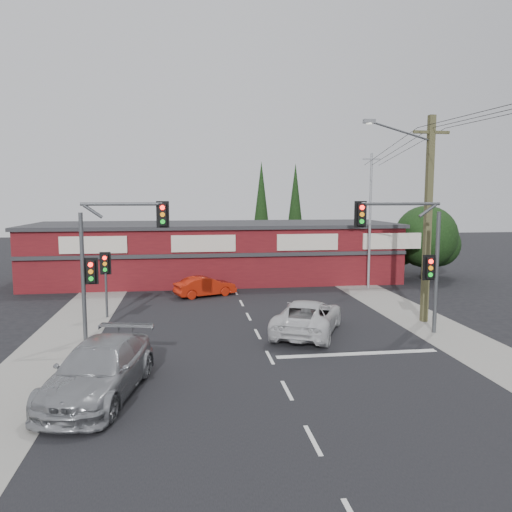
{
  "coord_description": "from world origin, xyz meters",
  "views": [
    {
      "loc": [
        -3.1,
        -19.8,
        6.17
      ],
      "look_at": [
        0.09,
        3.0,
        3.42
      ],
      "focal_mm": 35.0,
      "sensor_mm": 36.0,
      "label": 1
    }
  ],
  "objects": [
    {
      "name": "traffic_mast_left",
      "position": [
        -6.43,
        2.0,
        3.93
      ],
      "size": [
        3.77,
        0.27,
        5.97
      ],
      "color": "#47494C",
      "rests_on": "ground"
    },
    {
      "name": "traffic_mast_right",
      "position": [
        6.86,
        1.0,
        3.95
      ],
      "size": [
        3.96,
        0.27,
        5.97
      ],
      "color": "#47494C",
      "rests_on": "ground"
    },
    {
      "name": "pedestal_signal",
      "position": [
        -7.2,
        6.01,
        2.41
      ],
      "size": [
        0.55,
        0.27,
        3.38
      ],
      "color": "#47494C",
      "rests_on": "ground"
    },
    {
      "name": "road_strip",
      "position": [
        0.0,
        5.0,
        0.01
      ],
      "size": [
        14.0,
        70.0,
        0.01
      ],
      "primitive_type": "cube",
      "color": "black",
      "rests_on": "ground"
    },
    {
      "name": "red_sedan",
      "position": [
        -2.0,
        10.84,
        0.62
      ],
      "size": [
        4.0,
        2.61,
        1.25
      ],
      "primitive_type": "imported",
      "rotation": [
        0.0,
        0.0,
        1.95
      ],
      "color": "#B41E0B",
      "rests_on": "ground"
    },
    {
      "name": "lane_dashes",
      "position": [
        0.0,
        0.18,
        0.01
      ],
      "size": [
        0.12,
        37.97,
        0.01
      ],
      "color": "silver",
      "rests_on": "ground"
    },
    {
      "name": "verge_right",
      "position": [
        8.5,
        5.0,
        0.01
      ],
      "size": [
        3.0,
        70.0,
        0.02
      ],
      "primitive_type": "cube",
      "color": "gray",
      "rests_on": "ground"
    },
    {
      "name": "utility_pole",
      "position": [
        8.36,
        2.99,
        5.4
      ],
      "size": [
        4.38,
        0.59,
        10.0
      ],
      "color": "brown",
      "rests_on": "ground"
    },
    {
      "name": "verge_left",
      "position": [
        -8.5,
        5.0,
        0.01
      ],
      "size": [
        3.0,
        70.0,
        0.02
      ],
      "primitive_type": "cube",
      "color": "gray",
      "rests_on": "ground"
    },
    {
      "name": "conifer_near",
      "position": [
        3.5,
        24.0,
        5.48
      ],
      "size": [
        1.8,
        1.8,
        9.25
      ],
      "color": "#2D2116",
      "rests_on": "ground"
    },
    {
      "name": "shop_building",
      "position": [
        -0.99,
        16.99,
        2.13
      ],
      "size": [
        27.3,
        8.4,
        4.22
      ],
      "color": "#551116",
      "rests_on": "ground"
    },
    {
      "name": "steel_pole",
      "position": [
        9.0,
        12.0,
        4.7
      ],
      "size": [
        1.2,
        0.16,
        9.0
      ],
      "color": "gray",
      "rests_on": "ground"
    },
    {
      "name": "tree_cluster",
      "position": [
        14.69,
        15.44,
        2.9
      ],
      "size": [
        5.9,
        5.1,
        5.5
      ],
      "color": "#2D2116",
      "rests_on": "ground"
    },
    {
      "name": "silver_suv",
      "position": [
        -5.85,
        -4.36,
        0.83
      ],
      "size": [
        3.44,
        6.08,
        1.66
      ],
      "primitive_type": "imported",
      "rotation": [
        0.0,
        0.0,
        -0.2
      ],
      "color": "#989A9D",
      "rests_on": "ground"
    },
    {
      "name": "ground",
      "position": [
        0.0,
        0.0,
        0.0
      ],
      "size": [
        120.0,
        120.0,
        0.0
      ],
      "primitive_type": "plane",
      "color": "black",
      "rests_on": "ground"
    },
    {
      "name": "power_lines",
      "position": [
        8.47,
        -2.47,
        9.04
      ],
      "size": [
        2.01,
        29.0,
        1.22
      ],
      "color": "black",
      "rests_on": "ground"
    },
    {
      "name": "stop_line",
      "position": [
        3.5,
        -1.5,
        0.01
      ],
      "size": [
        6.5,
        0.35,
        0.01
      ],
      "primitive_type": "cube",
      "color": "silver",
      "rests_on": "ground"
    },
    {
      "name": "conifer_far",
      "position": [
        7.0,
        26.0,
        5.48
      ],
      "size": [
        1.8,
        1.8,
        9.25
      ],
      "color": "#2D2116",
      "rests_on": "ground"
    },
    {
      "name": "white_suv",
      "position": [
        2.27,
        1.72,
        0.76
      ],
      "size": [
        4.55,
        6.03,
        1.52
      ],
      "primitive_type": "imported",
      "rotation": [
        0.0,
        0.0,
        2.72
      ],
      "color": "silver",
      "rests_on": "ground"
    }
  ]
}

